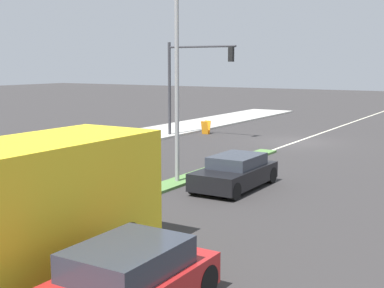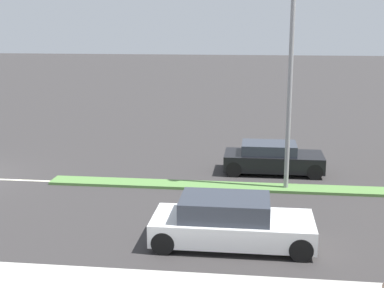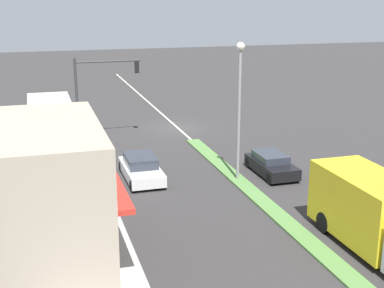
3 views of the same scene
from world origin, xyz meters
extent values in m
plane|color=#333030|center=(0.00, 18.00, 0.00)|extent=(160.00, 160.00, 0.00)
cube|color=#B2AFA8|center=(9.00, 18.50, 0.06)|extent=(4.00, 73.00, 0.12)
cube|color=beige|center=(0.00, 0.00, 0.00)|extent=(0.16, 60.00, 0.01)
cube|color=tan|center=(11.08, 19.10, 2.73)|extent=(5.95, 7.73, 5.22)
cube|color=red|center=(7.76, 19.10, 2.92)|extent=(0.70, 6.19, 0.20)
cylinder|color=#333338|center=(7.55, 1.75, 2.92)|extent=(0.18, 0.18, 5.60)
cylinder|color=#333338|center=(5.30, 1.75, 5.42)|extent=(4.50, 0.12, 0.12)
cube|color=black|center=(3.35, 1.75, 4.97)|extent=(0.28, 0.24, 0.84)
sphere|color=red|center=(3.35, 1.62, 5.24)|extent=(0.18, 0.18, 0.18)
sphere|color=gold|center=(3.35, 1.62, 4.97)|extent=(0.18, 0.18, 0.18)
sphere|color=green|center=(3.35, 1.62, 4.70)|extent=(0.18, 0.18, 0.18)
cylinder|color=gray|center=(0.00, 12.57, 3.60)|extent=(0.16, 0.16, 7.00)
sphere|color=silver|center=(0.00, 12.57, 7.25)|extent=(0.44, 0.44, 0.44)
cylinder|color=#282D42|center=(10.14, 13.66, 0.53)|extent=(0.26, 0.26, 0.83)
cylinder|color=#284C8C|center=(10.14, 13.66, 1.23)|extent=(0.34, 0.34, 0.56)
sphere|color=tan|center=(10.14, 13.66, 1.62)|extent=(0.22, 0.22, 0.22)
cube|color=orange|center=(6.14, -0.44, 0.43)|extent=(0.45, 0.21, 0.84)
cube|color=orange|center=(6.14, -0.12, 0.43)|extent=(0.45, 0.21, 0.84)
cube|color=yellow|center=(-2.20, 21.08, 1.57)|extent=(2.40, 5.10, 2.60)
cylinder|color=black|center=(-3.28, 19.83, 0.45)|extent=(0.28, 0.90, 0.90)
cylinder|color=black|center=(-1.12, 19.83, 0.45)|extent=(0.28, 0.90, 0.90)
cube|color=black|center=(-2.20, 12.19, 0.47)|extent=(1.74, 3.83, 0.61)
cube|color=#2D333D|center=(-2.20, 12.00, 0.98)|extent=(1.48, 2.11, 0.42)
cylinder|color=black|center=(-2.97, 13.71, 0.30)|extent=(0.22, 0.61, 0.61)
cylinder|color=black|center=(-1.43, 13.71, 0.30)|extent=(0.22, 0.61, 0.61)
cylinder|color=black|center=(-2.97, 10.67, 0.30)|extent=(0.22, 0.61, 0.61)
cylinder|color=black|center=(-1.43, 10.67, 0.30)|extent=(0.22, 0.61, 0.61)
cube|color=silver|center=(5.00, 10.92, 0.47)|extent=(1.83, 4.26, 0.60)
cube|color=#2D333D|center=(5.00, 10.70, 1.04)|extent=(1.56, 2.34, 0.54)
cylinder|color=black|center=(4.18, 12.65, 0.30)|extent=(0.22, 0.61, 0.61)
cylinder|color=black|center=(5.82, 12.65, 0.30)|extent=(0.22, 0.61, 0.61)
cylinder|color=black|center=(4.18, 9.19, 0.30)|extent=(0.22, 0.61, 0.61)
cylinder|color=black|center=(5.82, 9.19, 0.30)|extent=(0.22, 0.61, 0.61)
camera|label=1|loc=(-10.65, 29.00, 4.44)|focal=50.00mm
camera|label=2|loc=(18.36, 11.45, 5.80)|focal=50.00mm
camera|label=3|loc=(10.30, 38.31, 9.79)|focal=50.00mm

